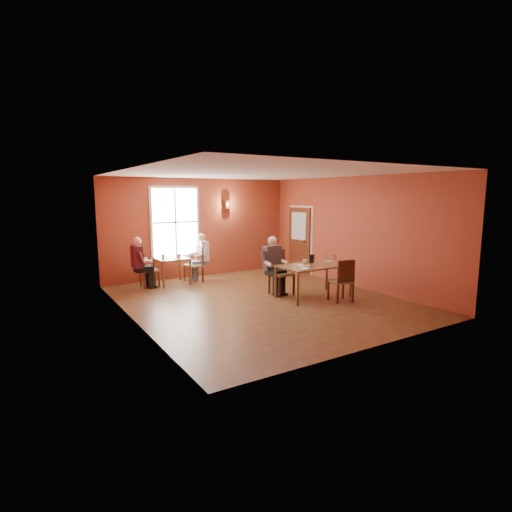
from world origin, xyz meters
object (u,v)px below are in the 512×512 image
diner_maroon (148,263)px  chair_diner_maroon (149,269)px  chair_empty (341,280)px  chair_diner_main (282,273)px  main_table (313,281)px  diner_main (282,267)px  diner_white (194,259)px  second_table (172,271)px  chair_diner_white (193,264)px

diner_maroon → chair_diner_maroon: bearing=90.0°
chair_empty → chair_diner_main: bearing=132.3°
main_table → diner_main: (-0.50, 0.62, 0.30)m
diner_white → chair_empty: bearing=-151.8°
chair_diner_main → diner_main: bearing=90.0°
main_table → diner_maroon: size_ratio=1.26×
second_table → chair_diner_maroon: size_ratio=0.86×
diner_maroon → diner_white: bearing=90.0°
chair_empty → chair_diner_maroon: (-3.40, 3.86, -0.02)m
chair_diner_white → diner_maroon: size_ratio=0.74×
diner_white → diner_maroon: diner_maroon is taller
diner_main → second_table: bearing=-53.0°
chair_diner_main → diner_maroon: size_ratio=0.82×
diner_main → diner_white: bearing=-63.9°
chair_diner_main → second_table: (-1.96, 2.57, -0.18)m
chair_diner_main → chair_diner_maroon: chair_diner_main is taller
chair_empty → diner_maroon: (-3.43, 3.86, 0.17)m
diner_main → chair_diner_main: bearing=-90.0°
chair_diner_white → diner_maroon: diner_maroon is taller
diner_main → chair_empty: diner_main is taller
main_table → diner_white: diner_white is taller
chair_empty → chair_diner_white: 4.40m
diner_main → second_table: diner_main is taller
main_table → chair_diner_main: chair_diner_main is taller
chair_diner_maroon → main_table: bearing=44.0°
chair_diner_maroon → diner_maroon: diner_maroon is taller
chair_diner_white → diner_maroon: 1.34m
main_table → chair_diner_main: bearing=127.6°
chair_empty → chair_diner_maroon: chair_empty is taller
chair_diner_white → chair_diner_maroon: size_ratio=1.03×
main_table → diner_maroon: 4.50m
chair_diner_white → diner_white: bearing=-90.0°
main_table → chair_diner_white: bearing=119.3°
main_table → second_table: 4.05m
diner_white → chair_diner_maroon: size_ratio=1.36×
chair_diner_maroon → chair_empty: bearing=41.4°
main_table → diner_white: (-1.78, 3.22, 0.27)m
diner_main → diner_white: (-1.28, 2.60, -0.04)m
second_table → chair_diner_maroon: chair_diner_maroon is taller
second_table → chair_diner_maroon: bearing=180.0°
chair_empty → chair_diner_maroon: size_ratio=1.04×
chair_diner_main → main_table: bearing=127.6°
second_table → diner_maroon: size_ratio=0.63×
chair_empty → diner_white: (-2.07, 3.86, 0.16)m
diner_main → chair_diner_white: diner_main is taller
second_table → diner_maroon: diner_maroon is taller
second_table → diner_white: bearing=0.0°
chair_empty → chair_diner_white: (-2.10, 3.86, -0.01)m
second_table → diner_maroon: 0.75m
chair_empty → diner_maroon: size_ratio=0.75×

